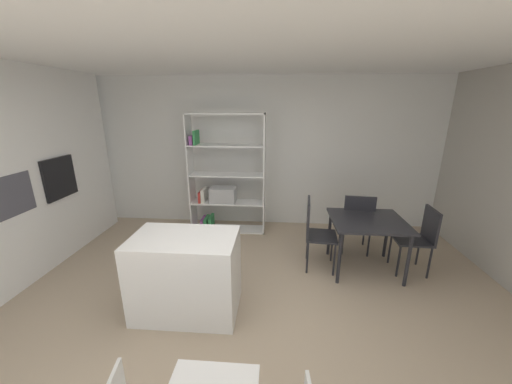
{
  "coord_description": "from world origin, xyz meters",
  "views": [
    {
      "loc": [
        0.44,
        -2.46,
        2.18
      ],
      "look_at": [
        0.2,
        0.63,
        1.23
      ],
      "focal_mm": 19.96,
      "sensor_mm": 36.0,
      "label": 1
    }
  ],
  "objects_px": {
    "open_bookshelf": "(223,183)",
    "dining_chair_island_side": "(314,228)",
    "dining_chair_window_side": "(420,235)",
    "kitchen_island": "(186,274)",
    "dining_chair_far": "(357,219)",
    "built_in_oven": "(60,178)",
    "dining_table": "(367,225)"
  },
  "relations": [
    {
      "from": "built_in_oven",
      "to": "dining_chair_window_side",
      "type": "relative_size",
      "value": 0.63
    },
    {
      "from": "dining_table",
      "to": "dining_chair_window_side",
      "type": "xyz_separation_m",
      "value": [
        0.69,
        -0.0,
        -0.11
      ]
    },
    {
      "from": "kitchen_island",
      "to": "dining_chair_island_side",
      "type": "distance_m",
      "value": 1.78
    },
    {
      "from": "kitchen_island",
      "to": "open_bookshelf",
      "type": "bearing_deg",
      "value": 89.95
    },
    {
      "from": "open_bookshelf",
      "to": "dining_chair_window_side",
      "type": "relative_size",
      "value": 2.27
    },
    {
      "from": "dining_table",
      "to": "dining_chair_island_side",
      "type": "xyz_separation_m",
      "value": [
        -0.69,
        0.01,
        -0.07
      ]
    },
    {
      "from": "dining_chair_far",
      "to": "built_in_oven",
      "type": "bearing_deg",
      "value": 10.48
    },
    {
      "from": "built_in_oven",
      "to": "dining_chair_island_side",
      "type": "distance_m",
      "value": 3.63
    },
    {
      "from": "built_in_oven",
      "to": "dining_chair_far",
      "type": "bearing_deg",
      "value": 4.9
    },
    {
      "from": "kitchen_island",
      "to": "dining_chair_far",
      "type": "height_order",
      "value": "dining_chair_far"
    },
    {
      "from": "dining_chair_far",
      "to": "open_bookshelf",
      "type": "bearing_deg",
      "value": -12.46
    },
    {
      "from": "kitchen_island",
      "to": "dining_chair_window_side",
      "type": "xyz_separation_m",
      "value": [
        2.85,
        0.99,
        0.1
      ]
    },
    {
      "from": "kitchen_island",
      "to": "dining_chair_far",
      "type": "xyz_separation_m",
      "value": [
        2.15,
        1.44,
        0.11
      ]
    },
    {
      "from": "dining_chair_island_side",
      "to": "dining_chair_far",
      "type": "height_order",
      "value": "dining_chair_island_side"
    },
    {
      "from": "dining_chair_window_side",
      "to": "kitchen_island",
      "type": "bearing_deg",
      "value": -68.71
    },
    {
      "from": "kitchen_island",
      "to": "dining_table",
      "type": "height_order",
      "value": "kitchen_island"
    },
    {
      "from": "dining_chair_window_side",
      "to": "dining_chair_island_side",
      "type": "xyz_separation_m",
      "value": [
        -1.38,
        0.01,
        0.04
      ]
    },
    {
      "from": "built_in_oven",
      "to": "dining_chair_far",
      "type": "height_order",
      "value": "built_in_oven"
    },
    {
      "from": "dining_table",
      "to": "dining_chair_far",
      "type": "relative_size",
      "value": 1.01
    },
    {
      "from": "dining_chair_window_side",
      "to": "dining_chair_far",
      "type": "distance_m",
      "value": 0.83
    },
    {
      "from": "open_bookshelf",
      "to": "built_in_oven",
      "type": "bearing_deg",
      "value": -153.24
    },
    {
      "from": "built_in_oven",
      "to": "open_bookshelf",
      "type": "xyz_separation_m",
      "value": [
        2.11,
        1.07,
        -0.32
      ]
    },
    {
      "from": "dining_chair_island_side",
      "to": "dining_table",
      "type": "bearing_deg",
      "value": -85.37
    },
    {
      "from": "dining_chair_window_side",
      "to": "dining_chair_far",
      "type": "bearing_deg",
      "value": -120.51
    },
    {
      "from": "built_in_oven",
      "to": "dining_chair_far",
      "type": "distance_m",
      "value": 4.33
    },
    {
      "from": "open_bookshelf",
      "to": "kitchen_island",
      "type": "bearing_deg",
      "value": -90.05
    },
    {
      "from": "kitchen_island",
      "to": "dining_chair_window_side",
      "type": "distance_m",
      "value": 3.02
    },
    {
      "from": "dining_table",
      "to": "dining_chair_far",
      "type": "height_order",
      "value": "dining_chair_far"
    },
    {
      "from": "open_bookshelf",
      "to": "dining_chair_island_side",
      "type": "relative_size",
      "value": 2.1
    },
    {
      "from": "kitchen_island",
      "to": "dining_chair_island_side",
      "type": "relative_size",
      "value": 1.11
    },
    {
      "from": "built_in_oven",
      "to": "dining_chair_window_side",
      "type": "height_order",
      "value": "built_in_oven"
    },
    {
      "from": "dining_chair_window_side",
      "to": "dining_chair_far",
      "type": "relative_size",
      "value": 0.96
    }
  ]
}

